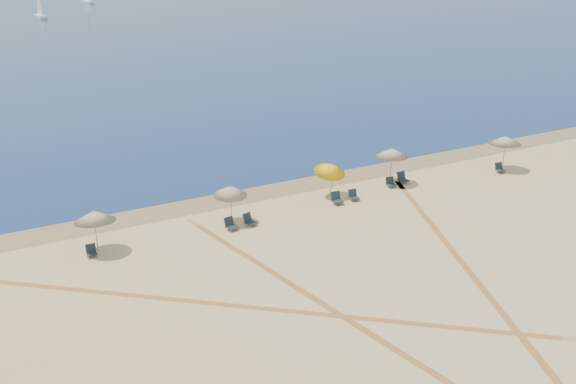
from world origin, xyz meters
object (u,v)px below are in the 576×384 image
Objects in this scene: chair_5 at (337,199)px; chair_7 at (391,183)px; chair_4 at (249,220)px; chair_8 at (402,178)px; chair_2 at (91,251)px; chair_3 at (231,224)px; umbrella_5 at (505,140)px; umbrella_3 at (330,168)px; umbrella_4 at (392,153)px; chair_6 at (353,196)px; umbrella_2 at (230,191)px; umbrella_1 at (94,216)px; chair_9 at (500,168)px; sailboat_1 at (39,5)px.

chair_5 is 1.04× the size of chair_7.
chair_8 is at bearing -13.21° from chair_4.
chair_2 is 0.82× the size of chair_3.
umbrella_5 is at bearing 5.25° from chair_7.
umbrella_3 is 0.97× the size of umbrella_5.
chair_6 is at bearing -160.29° from umbrella_4.
chair_4 is at bearing -52.51° from umbrella_2.
umbrella_5 is 8.22m from chair_8.
chair_3 is (-0.48, -0.95, -1.59)m from umbrella_2.
chair_8 is at bearing -25.67° from umbrella_4.
umbrella_4 is 11.65m from chair_4.
umbrella_5 reaches higher than umbrella_2.
chair_7 is at bearing 14.21° from chair_5.
chair_6 is (1.24, 0.00, -0.03)m from chair_5.
umbrella_1 is 8.51m from chair_4.
chair_6 is at bearing -17.15° from chair_4.
umbrella_2 is at bearing -173.79° from umbrella_3.
chair_7 is (4.74, 0.80, -0.04)m from chair_5.
chair_4 is at bearing -171.88° from chair_5.
umbrella_3 is 5.78m from chair_8.
chair_5 is at bearing -16.58° from chair_4.
chair_9 is (11.94, -0.56, 0.00)m from chair_6.
chair_6 is (0.88, -1.32, -1.53)m from umbrella_3.
umbrella_2 reaches higher than chair_6.
sailboat_1 is at bearing 102.28° from chair_9.
chair_8 reaches higher than chair_7.
umbrella_5 is (8.64, -1.61, 0.03)m from umbrella_4.
chair_9 is at bearing 4.22° from chair_6.
chair_5 is (7.33, 0.42, 0.02)m from chair_3.
chair_6 is 0.96× the size of chair_9.
chair_2 is 0.84× the size of chair_5.
chair_8 is (20.40, 0.64, -1.62)m from umbrella_1.
umbrella_1 is at bearing -167.51° from chair_7.
chair_8 is (13.27, 1.50, 0.01)m from chair_3.
chair_5 is 4.81m from chair_7.
chair_9 reaches higher than chair_2.
umbrella_5 reaches higher than chair_2.
chair_8 is at bearing 24.60° from chair_7.
umbrella_5 is 3.39× the size of chair_7.
chair_9 is (28.08, -0.57, 0.03)m from chair_2.
chair_3 is at bearing -169.79° from chair_8.
umbrella_1 reaches higher than chair_7.
umbrella_2 is 8.27m from chair_6.
sailboat_1 is (6.78, 124.69, 0.83)m from umbrella_3.
chair_3 is (7.58, -0.42, 0.04)m from chair_2.
chair_4 is at bearing -170.18° from chair_6.
chair_2 is at bearing -166.25° from chair_7.
chair_7 is (10.90, 1.17, -0.01)m from chair_4.
umbrella_1 is at bearing -177.14° from umbrella_4.
chair_7 is at bearing -126.76° from umbrella_4.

